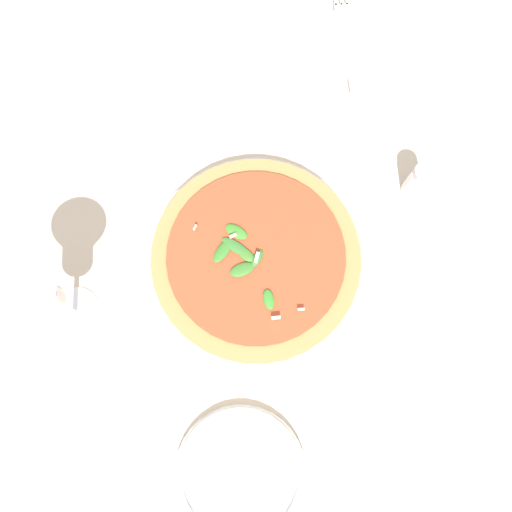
# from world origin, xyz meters

# --- Properties ---
(ground_plane) EXTENTS (6.00, 6.00, 0.00)m
(ground_plane) POSITION_xyz_m (0.00, 0.00, 0.00)
(ground_plane) COLOR beige
(pizza_arugula_main) EXTENTS (0.31, 0.31, 0.05)m
(pizza_arugula_main) POSITION_xyz_m (-0.03, 0.01, 0.02)
(pizza_arugula_main) COLOR white
(pizza_arugula_main) RESTS_ON ground_plane
(wine_glass) EXTENTS (0.08, 0.08, 0.17)m
(wine_glass) POSITION_xyz_m (-0.08, 0.26, 0.12)
(wine_glass) COLOR white
(wine_glass) RESTS_ON ground_plane
(napkin) EXTENTS (0.13, 0.09, 0.01)m
(napkin) POSITION_xyz_m (0.30, -0.16, 0.00)
(napkin) COLOR white
(napkin) RESTS_ON ground_plane
(fork) EXTENTS (0.19, 0.02, 0.00)m
(fork) POSITION_xyz_m (0.31, -0.16, 0.01)
(fork) COLOR silver
(fork) RESTS_ON ground_plane
(side_plate_white) EXTENTS (0.17, 0.17, 0.02)m
(side_plate_white) POSITION_xyz_m (-0.31, 0.06, 0.01)
(side_plate_white) COLOR white
(side_plate_white) RESTS_ON ground_plane
(shaker_pepper) EXTENTS (0.03, 0.03, 0.07)m
(shaker_pepper) POSITION_xyz_m (0.05, -0.22, 0.03)
(shaker_pepper) COLOR silver
(shaker_pepper) RESTS_ON ground_plane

